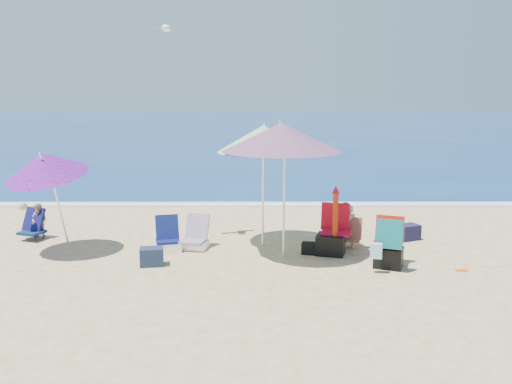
{
  "coord_description": "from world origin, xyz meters",
  "views": [
    {
      "loc": [
        -0.32,
        -8.94,
        2.91
      ],
      "look_at": [
        -0.3,
        1.0,
        1.1
      ],
      "focal_mm": 38.18,
      "sensor_mm": 36.0,
      "label": 1
    }
  ],
  "objects_px": {
    "umbrella_blue": "(45,164)",
    "person_left": "(37,221)",
    "chair_rainbow": "(195,240)",
    "camp_chair_right": "(388,249)",
    "seagull": "(166,28)",
    "umbrella_striped": "(264,139)",
    "chair_navy": "(168,241)",
    "person_center": "(348,227)",
    "furled_umbrella": "(335,217)",
    "camp_chair_left": "(332,239)",
    "umbrella_turquoise": "(282,137)"
  },
  "relations": [
    {
      "from": "umbrella_blue",
      "to": "person_left",
      "type": "xyz_separation_m",
      "value": [
        -0.65,
        1.05,
        -1.29
      ]
    },
    {
      "from": "camp_chair_left",
      "to": "camp_chair_right",
      "type": "relative_size",
      "value": 1.03
    },
    {
      "from": "umbrella_blue",
      "to": "camp_chair_left",
      "type": "bearing_deg",
      "value": 0.06
    },
    {
      "from": "camp_chair_right",
      "to": "seagull",
      "type": "relative_size",
      "value": 1.25
    },
    {
      "from": "umbrella_blue",
      "to": "person_left",
      "type": "height_order",
      "value": "umbrella_blue"
    },
    {
      "from": "umbrella_turquoise",
      "to": "furled_umbrella",
      "type": "relative_size",
      "value": 2.1
    },
    {
      "from": "furled_umbrella",
      "to": "person_center",
      "type": "distance_m",
      "value": 0.67
    },
    {
      "from": "chair_navy",
      "to": "person_center",
      "type": "distance_m",
      "value": 3.41
    },
    {
      "from": "chair_rainbow",
      "to": "furled_umbrella",
      "type": "bearing_deg",
      "value": -10.71
    },
    {
      "from": "furled_umbrella",
      "to": "person_center",
      "type": "height_order",
      "value": "furled_umbrella"
    },
    {
      "from": "seagull",
      "to": "person_left",
      "type": "bearing_deg",
      "value": 177.38
    },
    {
      "from": "person_left",
      "to": "seagull",
      "type": "xyz_separation_m",
      "value": [
        2.74,
        -0.13,
        3.74
      ]
    },
    {
      "from": "umbrella_blue",
      "to": "camp_chair_right",
      "type": "bearing_deg",
      "value": -7.64
    },
    {
      "from": "umbrella_blue",
      "to": "chair_navy",
      "type": "bearing_deg",
      "value": 6.8
    },
    {
      "from": "seagull",
      "to": "umbrella_striped",
      "type": "bearing_deg",
      "value": -10.63
    },
    {
      "from": "umbrella_blue",
      "to": "camp_chair_right",
      "type": "height_order",
      "value": "umbrella_blue"
    },
    {
      "from": "camp_chair_right",
      "to": "person_left",
      "type": "height_order",
      "value": "camp_chair_right"
    },
    {
      "from": "umbrella_turquoise",
      "to": "furled_umbrella",
      "type": "bearing_deg",
      "value": -3.93
    },
    {
      "from": "chair_navy",
      "to": "chair_rainbow",
      "type": "relative_size",
      "value": 1.05
    },
    {
      "from": "umbrella_blue",
      "to": "seagull",
      "type": "relative_size",
      "value": 2.87
    },
    {
      "from": "chair_navy",
      "to": "seagull",
      "type": "bearing_deg",
      "value": 93.02
    },
    {
      "from": "chair_navy",
      "to": "chair_rainbow",
      "type": "xyz_separation_m",
      "value": [
        0.51,
        0.09,
        0.0
      ]
    },
    {
      "from": "furled_umbrella",
      "to": "camp_chair_right",
      "type": "bearing_deg",
      "value": -39.39
    },
    {
      "from": "umbrella_blue",
      "to": "seagull",
      "type": "bearing_deg",
      "value": 23.94
    },
    {
      "from": "umbrella_turquoise",
      "to": "person_center",
      "type": "height_order",
      "value": "umbrella_turquoise"
    },
    {
      "from": "chair_rainbow",
      "to": "camp_chair_right",
      "type": "relative_size",
      "value": 0.75
    },
    {
      "from": "umbrella_blue",
      "to": "furled_umbrella",
      "type": "height_order",
      "value": "umbrella_blue"
    },
    {
      "from": "chair_rainbow",
      "to": "umbrella_striped",
      "type": "bearing_deg",
      "value": 10.46
    },
    {
      "from": "chair_rainbow",
      "to": "person_center",
      "type": "xyz_separation_m",
      "value": [
        2.89,
        0.02,
        0.25
      ]
    },
    {
      "from": "person_center",
      "to": "camp_chair_left",
      "type": "bearing_deg",
      "value": -133.5
    },
    {
      "from": "chair_rainbow",
      "to": "person_center",
      "type": "height_order",
      "value": "person_center"
    },
    {
      "from": "umbrella_blue",
      "to": "chair_rainbow",
      "type": "relative_size",
      "value": 3.06
    },
    {
      "from": "chair_rainbow",
      "to": "chair_navy",
      "type": "bearing_deg",
      "value": -169.86
    },
    {
      "from": "umbrella_striped",
      "to": "camp_chair_left",
      "type": "height_order",
      "value": "umbrella_striped"
    },
    {
      "from": "camp_chair_right",
      "to": "chair_rainbow",
      "type": "bearing_deg",
      "value": 161.22
    },
    {
      "from": "umbrella_turquoise",
      "to": "camp_chair_right",
      "type": "relative_size",
      "value": 3.09
    },
    {
      "from": "chair_rainbow",
      "to": "camp_chair_left",
      "type": "distance_m",
      "value": 2.57
    },
    {
      "from": "furled_umbrella",
      "to": "camp_chair_right",
      "type": "xyz_separation_m",
      "value": [
        0.81,
        -0.66,
        -0.39
      ]
    },
    {
      "from": "chair_navy",
      "to": "chair_rainbow",
      "type": "height_order",
      "value": "chair_rainbow"
    },
    {
      "from": "person_left",
      "to": "person_center",
      "type": "bearing_deg",
      "value": -6.34
    },
    {
      "from": "camp_chair_right",
      "to": "seagull",
      "type": "distance_m",
      "value": 5.73
    },
    {
      "from": "furled_umbrella",
      "to": "camp_chair_right",
      "type": "height_order",
      "value": "furled_umbrella"
    },
    {
      "from": "umbrella_turquoise",
      "to": "umbrella_striped",
      "type": "height_order",
      "value": "umbrella_turquoise"
    },
    {
      "from": "umbrella_striped",
      "to": "chair_rainbow",
      "type": "relative_size",
      "value": 3.57
    },
    {
      "from": "umbrella_blue",
      "to": "person_center",
      "type": "relative_size",
      "value": 2.36
    },
    {
      "from": "umbrella_blue",
      "to": "camp_chair_left",
      "type": "distance_m",
      "value": 5.36
    },
    {
      "from": "furled_umbrella",
      "to": "seagull",
      "type": "distance_m",
      "value": 4.73
    },
    {
      "from": "camp_chair_left",
      "to": "furled_umbrella",
      "type": "bearing_deg",
      "value": -79.13
    },
    {
      "from": "umbrella_striped",
      "to": "umbrella_blue",
      "type": "distance_m",
      "value": 3.99
    },
    {
      "from": "umbrella_striped",
      "to": "furled_umbrella",
      "type": "relative_size",
      "value": 1.82
    }
  ]
}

